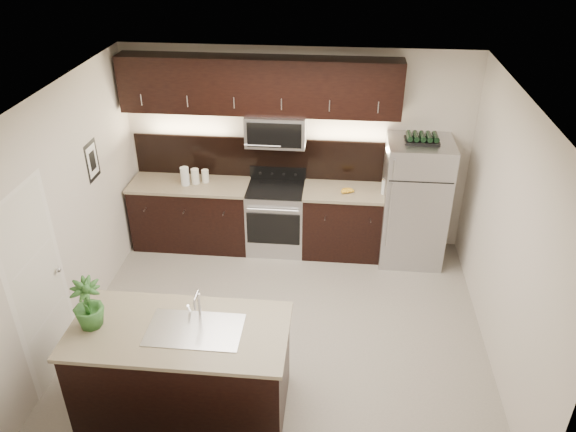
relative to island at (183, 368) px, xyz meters
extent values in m
plane|color=gray|center=(0.79, 1.16, -0.47)|extent=(4.50, 4.50, 0.00)
cube|color=beige|center=(0.79, 3.16, 0.88)|extent=(4.50, 0.02, 2.70)
cube|color=beige|center=(0.79, -0.84, 0.88)|extent=(4.50, 0.02, 2.70)
cube|color=beige|center=(-1.46, 1.16, 0.88)|extent=(0.02, 4.00, 2.70)
cube|color=beige|center=(3.04, 1.16, 0.88)|extent=(0.02, 4.00, 2.70)
cube|color=white|center=(0.79, 1.16, 2.23)|extent=(4.50, 4.00, 0.02)
cube|color=silver|center=(-1.44, 0.36, 0.54)|extent=(0.04, 0.80, 2.02)
sphere|color=silver|center=(-1.41, 0.68, 0.53)|extent=(0.06, 0.06, 0.06)
cube|color=black|center=(-1.45, 1.91, 1.18)|extent=(0.01, 0.32, 0.46)
cube|color=white|center=(-1.45, 1.91, 1.18)|extent=(0.00, 0.24, 0.36)
cube|color=black|center=(-0.63, 2.85, -0.02)|extent=(1.57, 0.62, 0.90)
cube|color=black|center=(1.50, 2.85, -0.02)|extent=(1.16, 0.62, 0.90)
cube|color=#B2B2B7|center=(0.54, 2.85, -0.02)|extent=(0.76, 0.62, 0.90)
cube|color=black|center=(0.54, 2.85, 0.44)|extent=(0.76, 0.60, 0.03)
cube|color=tan|center=(-0.63, 2.85, 0.45)|extent=(1.59, 0.65, 0.04)
cube|color=tan|center=(1.50, 2.85, 0.45)|extent=(1.18, 0.65, 0.04)
cube|color=black|center=(0.33, 3.15, 0.75)|extent=(3.49, 0.02, 0.56)
cube|color=#B2B2B7|center=(0.54, 2.96, 1.23)|extent=(0.76, 0.40, 0.40)
cube|color=black|center=(0.33, 3.00, 1.78)|extent=(3.49, 0.33, 0.70)
cube|color=black|center=(0.00, 0.00, -0.02)|extent=(1.90, 0.90, 0.90)
cube|color=tan|center=(0.00, 0.00, 0.45)|extent=(1.96, 0.96, 0.04)
cube|color=silver|center=(0.15, 0.00, 0.47)|extent=(0.84, 0.50, 0.01)
cylinder|color=silver|center=(0.15, 0.21, 0.59)|extent=(0.03, 0.03, 0.24)
cylinder|color=silver|center=(0.15, 0.14, 0.74)|extent=(0.02, 0.14, 0.02)
cylinder|color=silver|center=(0.15, 0.07, 0.69)|extent=(0.02, 0.02, 0.10)
cube|color=#B2B2B7|center=(2.34, 2.79, 0.37)|extent=(0.81, 0.73, 1.67)
cube|color=black|center=(2.34, 2.79, 1.22)|extent=(0.41, 0.26, 0.03)
cylinder|color=black|center=(2.18, 2.79, 1.27)|extent=(0.07, 0.24, 0.07)
cylinder|color=black|center=(2.26, 2.79, 1.27)|extent=(0.07, 0.24, 0.07)
cylinder|color=black|center=(2.34, 2.79, 1.27)|extent=(0.07, 0.24, 0.07)
cylinder|color=black|center=(2.42, 2.79, 1.27)|extent=(0.07, 0.24, 0.07)
cylinder|color=black|center=(2.50, 2.79, 1.27)|extent=(0.07, 0.24, 0.07)
imported|color=#2D6227|center=(-0.78, -0.03, 0.71)|extent=(0.35, 0.35, 0.48)
cylinder|color=silver|center=(-0.66, 2.80, 0.59)|extent=(0.11, 0.11, 0.25)
cylinder|color=silver|center=(-0.54, 2.86, 0.57)|extent=(0.10, 0.10, 0.21)
cylinder|color=silver|center=(-0.41, 2.91, 0.56)|extent=(0.09, 0.09, 0.18)
cylinder|color=silver|center=(1.96, 2.80, 0.57)|extent=(0.10, 0.10, 0.20)
cylinder|color=silver|center=(1.96, 2.80, 0.67)|extent=(0.10, 0.10, 0.02)
cylinder|color=silver|center=(1.96, 2.80, 0.72)|extent=(0.01, 0.01, 0.08)
ellipsoid|color=gold|center=(1.42, 2.77, 0.50)|extent=(0.22, 0.20, 0.06)
camera|label=1|loc=(1.34, -3.70, 3.81)|focal=35.00mm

